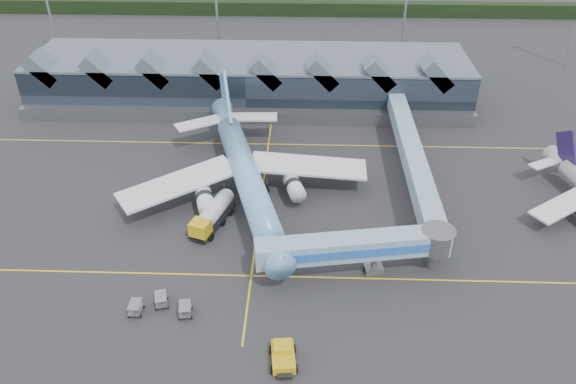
{
  "coord_description": "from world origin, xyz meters",
  "views": [
    {
      "loc": [
        6.76,
        -63.32,
        50.56
      ],
      "look_at": [
        4.44,
        4.66,
        5.0
      ],
      "focal_mm": 35.0,
      "sensor_mm": 36.0,
      "label": 1
    }
  ],
  "objects_px": {
    "fuel_truck": "(214,213)",
    "main_airliner": "(245,170)",
    "jet_bridge": "(368,247)",
    "pushback_tug": "(283,356)"
  },
  "relations": [
    {
      "from": "jet_bridge",
      "to": "pushback_tug",
      "type": "xyz_separation_m",
      "value": [
        -10.33,
        -15.17,
        -3.42
      ]
    },
    {
      "from": "main_airliner",
      "to": "pushback_tug",
      "type": "xyz_separation_m",
      "value": [
        7.42,
        -33.42,
        -3.46
      ]
    },
    {
      "from": "jet_bridge",
      "to": "pushback_tug",
      "type": "distance_m",
      "value": 18.67
    },
    {
      "from": "main_airliner",
      "to": "jet_bridge",
      "type": "relative_size",
      "value": 1.74
    },
    {
      "from": "fuel_truck",
      "to": "main_airliner",
      "type": "bearing_deg",
      "value": 84.1
    },
    {
      "from": "jet_bridge",
      "to": "pushback_tug",
      "type": "height_order",
      "value": "jet_bridge"
    },
    {
      "from": "fuel_truck",
      "to": "pushback_tug",
      "type": "relative_size",
      "value": 2.15
    },
    {
      "from": "main_airliner",
      "to": "jet_bridge",
      "type": "xyz_separation_m",
      "value": [
        17.75,
        -18.24,
        -0.04
      ]
    },
    {
      "from": "main_airliner",
      "to": "fuel_truck",
      "type": "relative_size",
      "value": 4.34
    },
    {
      "from": "main_airliner",
      "to": "jet_bridge",
      "type": "distance_m",
      "value": 25.45
    }
  ]
}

